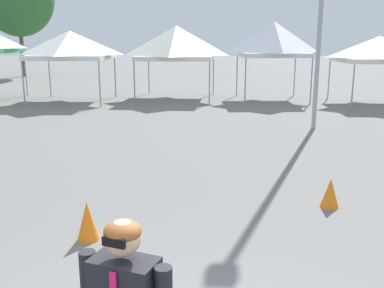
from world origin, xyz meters
TOP-DOWN VIEW (x-y plane):
  - canopy_tent_center at (-6.31, 17.00)m, footprint 3.44×3.44m
  - canopy_tent_far_right at (-1.69, 18.28)m, footprint 3.68×3.68m
  - canopy_tent_left_of_center at (2.78, 18.01)m, footprint 3.26×3.26m
  - canopy_tent_behind_left at (7.25, 17.06)m, footprint 3.53×3.53m
  - traffic_cone_lot_center at (2.10, 4.29)m, footprint 0.32×0.32m
  - traffic_cone_near_barrier at (-1.70, 2.83)m, footprint 0.32×0.32m

SIDE VIEW (x-z plane):
  - traffic_cone_lot_center at x=2.10m, z-range 0.00..0.51m
  - traffic_cone_near_barrier at x=-1.70m, z-range 0.00..0.58m
  - canopy_tent_behind_left at x=7.25m, z-range 0.90..3.83m
  - canopy_tent_center at x=-6.31m, z-range 0.95..4.10m
  - canopy_tent_far_right at x=-1.69m, z-range 0.92..4.31m
  - canopy_tent_left_of_center at x=2.78m, z-range 0.99..4.58m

